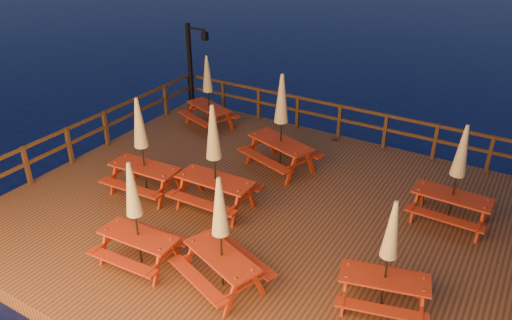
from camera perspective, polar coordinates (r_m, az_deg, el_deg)
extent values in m
plane|color=#050732|center=(12.42, 0.52, -7.24)|extent=(500.00, 500.00, 0.00)
cube|color=#482417|center=(12.30, 0.53, -6.47)|extent=(12.00, 10.00, 0.40)
cylinder|color=#3A2512|center=(18.69, -7.15, 4.17)|extent=(0.24, 0.24, 1.40)
cylinder|color=#3A2512|center=(16.14, 8.84, 0.04)|extent=(0.24, 0.24, 1.40)
cube|color=#3A2512|center=(15.63, 9.67, 6.10)|extent=(11.70, 0.06, 0.09)
cube|color=#3A2512|center=(15.79, 9.54, 4.60)|extent=(11.70, 0.06, 0.09)
cube|color=#3A2512|center=(17.89, -4.54, 7.52)|extent=(0.10, 0.10, 1.10)
cube|color=#3A2512|center=(15.82, 9.52, 4.42)|extent=(0.10, 0.10, 1.10)
cube|color=#3A2512|center=(14.97, 26.26, 0.36)|extent=(0.10, 0.10, 1.10)
cube|color=#3A2512|center=(15.16, -18.92, 4.25)|extent=(0.06, 9.70, 0.09)
cube|color=#3A2512|center=(15.34, -18.67, 2.73)|extent=(0.06, 9.70, 0.09)
cube|color=#3A2512|center=(15.36, -18.64, 2.55)|extent=(0.10, 0.10, 1.10)
cube|color=#3A2512|center=(17.86, -9.44, 7.19)|extent=(0.10, 0.10, 1.10)
cube|color=black|center=(17.86, -7.54, 10.56)|extent=(0.12, 0.12, 3.00)
cube|color=black|center=(17.30, -6.88, 14.67)|extent=(0.70, 0.06, 0.06)
cube|color=black|center=(17.14, -5.88, 13.91)|extent=(0.18, 0.18, 0.28)
sphere|color=#E9B95D|center=(17.14, -5.88, 13.91)|extent=(0.14, 0.14, 0.14)
cube|color=maroon|center=(12.22, 21.55, -3.82)|extent=(1.74, 0.71, 0.05)
cube|color=maroon|center=(12.86, 21.90, -3.75)|extent=(1.73, 0.31, 0.05)
cube|color=maroon|center=(11.88, 20.69, -6.26)|extent=(1.73, 0.31, 0.05)
cube|color=maroon|center=(12.77, 18.48, -3.71)|extent=(0.06, 0.10, 0.72)
cube|color=maroon|center=(12.24, 17.68, -5.05)|extent=(0.06, 0.10, 0.72)
cube|color=maroon|center=(12.61, 24.75, -5.40)|extent=(0.06, 0.10, 0.72)
cube|color=maroon|center=(12.07, 24.23, -6.84)|extent=(0.06, 0.10, 0.72)
cylinder|color=black|center=(11.99, 21.95, -1.86)|extent=(0.04, 0.04, 2.40)
cone|color=tan|center=(11.70, 22.52, 1.01)|extent=(0.35, 0.35, 1.20)
sphere|color=black|center=(11.48, 23.02, 3.49)|extent=(0.07, 0.07, 0.07)
cube|color=maroon|center=(12.81, -12.65, -0.75)|extent=(1.84, 0.80, 0.05)
cube|color=maroon|center=(13.35, -10.91, -0.79)|extent=(1.82, 0.38, 0.05)
cube|color=maroon|center=(12.57, -14.23, -3.11)|extent=(1.82, 0.38, 0.05)
cube|color=maroon|center=(13.65, -14.06, -0.84)|extent=(0.07, 0.10, 0.75)
cube|color=maroon|center=(13.24, -15.90, -2.05)|extent=(0.07, 0.10, 0.75)
cube|color=maroon|center=(12.79, -8.94, -2.36)|extent=(0.07, 0.10, 0.75)
cube|color=maroon|center=(12.35, -10.73, -3.71)|extent=(0.07, 0.10, 0.75)
cylinder|color=black|center=(12.58, -12.88, 1.26)|extent=(0.04, 0.04, 2.51)
cone|color=tan|center=(12.29, -13.23, 4.18)|extent=(0.36, 0.36, 1.25)
sphere|color=black|center=(12.08, -13.52, 6.71)|extent=(0.07, 0.07, 0.07)
cube|color=maroon|center=(13.67, 2.83, 2.05)|extent=(2.05, 1.30, 0.05)
cube|color=maroon|center=(14.22, 4.66, 1.62)|extent=(1.91, 0.88, 0.05)
cube|color=maroon|center=(13.43, 0.82, 0.06)|extent=(1.91, 0.88, 0.05)
cube|color=maroon|center=(14.58, 1.64, 2.07)|extent=(0.09, 0.12, 0.80)
cube|color=maroon|center=(14.17, -0.45, 1.26)|extent=(0.09, 0.12, 0.80)
cube|color=maroon|center=(13.58, 6.17, -0.15)|extent=(0.09, 0.12, 0.80)
cube|color=maroon|center=(13.13, 4.07, -1.09)|extent=(0.09, 0.12, 0.80)
cylinder|color=black|center=(13.45, 2.88, 4.09)|extent=(0.05, 0.05, 2.65)
cone|color=tan|center=(13.17, 2.96, 7.05)|extent=(0.38, 0.38, 1.33)
sphere|color=black|center=(12.96, 3.02, 9.59)|extent=(0.07, 0.07, 0.07)
cube|color=maroon|center=(10.45, -13.33, -8.40)|extent=(1.67, 0.72, 0.05)
cube|color=maroon|center=(10.94, -11.32, -8.12)|extent=(1.66, 0.34, 0.05)
cube|color=maroon|center=(10.31, -15.15, -11.16)|extent=(1.66, 0.34, 0.05)
cube|color=maroon|center=(11.22, -14.84, -7.97)|extent=(0.06, 0.09, 0.69)
cube|color=maroon|center=(10.89, -16.95, -9.54)|extent=(0.06, 0.09, 0.69)
cube|color=maroon|center=(10.47, -9.15, -10.22)|extent=(0.06, 0.09, 0.69)
cube|color=maroon|center=(10.11, -11.21, -12.02)|extent=(0.06, 0.09, 0.69)
cylinder|color=black|center=(10.20, -13.61, -6.33)|extent=(0.04, 0.04, 2.28)
cone|color=tan|center=(9.86, -14.02, -3.25)|extent=(0.33, 0.33, 1.14)
sphere|color=black|center=(9.61, -14.38, -0.54)|extent=(0.06, 0.06, 0.06)
cube|color=maroon|center=(9.66, -3.94, -10.89)|extent=(1.81, 1.19, 0.05)
cube|color=maroon|center=(10.09, -1.24, -10.90)|extent=(1.68, 0.82, 0.05)
cube|color=maroon|center=(9.61, -6.70, -13.48)|extent=(1.68, 0.82, 0.05)
cube|color=maroon|center=(10.47, -4.75, -9.84)|extent=(0.08, 0.11, 0.70)
cube|color=maroon|center=(10.22, -7.66, -11.12)|extent=(0.08, 0.11, 0.70)
cube|color=maroon|center=(9.60, 0.19, -13.87)|extent=(0.08, 0.11, 0.70)
cube|color=maroon|center=(9.32, -2.87, -15.45)|extent=(0.08, 0.11, 0.70)
cylinder|color=black|center=(9.37, -4.04, -8.65)|extent=(0.04, 0.04, 2.35)
cone|color=tan|center=(9.00, -4.18, -5.28)|extent=(0.34, 0.34, 1.17)
sphere|color=black|center=(8.71, -4.30, -2.28)|extent=(0.07, 0.07, 0.07)
cube|color=maroon|center=(11.92, -4.69, -2.25)|extent=(1.89, 0.77, 0.05)
cube|color=maroon|center=(12.52, -3.05, -2.24)|extent=(1.88, 0.34, 0.05)
cube|color=maroon|center=(11.65, -6.34, -4.91)|extent=(1.88, 0.34, 0.05)
cube|color=maroon|center=(12.75, -6.68, -2.22)|extent=(0.06, 0.11, 0.78)
cube|color=maroon|center=(12.29, -8.54, -3.61)|extent=(0.06, 0.11, 0.78)
cube|color=maroon|center=(12.00, -0.60, -4.08)|extent=(0.06, 0.11, 0.78)
cube|color=maroon|center=(11.51, -2.32, -5.64)|extent=(0.06, 0.11, 0.78)
cylinder|color=black|center=(11.66, -4.78, -0.04)|extent=(0.05, 0.05, 2.60)
cone|color=tan|center=(11.34, -4.93, 3.21)|extent=(0.37, 0.37, 1.30)
sphere|color=black|center=(11.11, -5.05, 6.04)|extent=(0.07, 0.07, 0.07)
cube|color=maroon|center=(16.40, -5.42, 6.10)|extent=(1.79, 1.18, 0.05)
cube|color=maroon|center=(16.80, -3.81, 5.68)|extent=(1.66, 0.81, 0.05)
cube|color=maroon|center=(16.23, -7.01, 4.71)|extent=(1.66, 0.81, 0.05)
cube|color=maroon|center=(17.23, -5.84, 5.93)|extent=(0.08, 0.11, 0.70)
cube|color=maroon|center=(16.93, -7.56, 5.42)|extent=(0.08, 0.11, 0.70)
cube|color=maroon|center=(16.17, -3.08, 4.52)|extent=(0.08, 0.11, 0.70)
cube|color=maroon|center=(15.85, -4.86, 3.96)|extent=(0.08, 0.11, 0.70)
cylinder|color=black|center=(16.24, -5.50, 7.62)|extent=(0.04, 0.04, 2.32)
cone|color=tan|center=(16.03, -5.60, 9.80)|extent=(0.33, 0.33, 1.16)
sphere|color=black|center=(15.87, -5.69, 11.64)|extent=(0.06, 0.06, 0.06)
cube|color=maroon|center=(9.50, 14.50, -12.93)|extent=(1.71, 1.02, 0.04)
cube|color=maroon|center=(10.08, 14.48, -12.15)|extent=(1.62, 0.66, 0.04)
cube|color=maroon|center=(9.28, 14.12, -16.30)|extent=(1.62, 0.66, 0.04)
cube|color=maroon|center=(9.94, 10.43, -12.81)|extent=(0.07, 0.10, 0.67)
cube|color=maroon|center=(9.50, 10.01, -15.06)|extent=(0.07, 0.10, 0.67)
cube|color=maroon|center=(9.99, 18.29, -13.76)|extent=(0.07, 0.10, 0.67)
cube|color=maroon|center=(9.54, 18.31, -16.06)|extent=(0.07, 0.10, 0.67)
cylinder|color=black|center=(9.22, 14.83, -10.82)|extent=(0.04, 0.04, 2.23)
cone|color=tan|center=(8.85, 15.32, -7.65)|extent=(0.32, 0.32, 1.12)
sphere|color=black|center=(8.57, 15.75, -4.82)|extent=(0.06, 0.06, 0.06)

